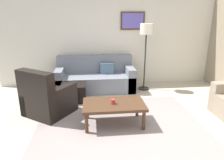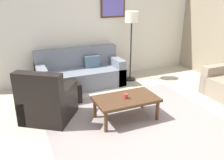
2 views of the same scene
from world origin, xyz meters
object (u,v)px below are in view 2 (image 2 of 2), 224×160
object	(u,v)px
armchair_leather	(47,104)
coffee_table	(126,100)
couch_main	(80,73)
cup	(126,96)
ottoman	(65,91)
lamp_standing	(132,24)
framed_artwork	(113,8)

from	to	relation	value
armchair_leather	coffee_table	xyz separation A→B (m)	(1.28, -0.51, 0.05)
couch_main	cup	world-z (taller)	couch_main
ottoman	lamp_standing	distance (m)	2.25
cup	framed_artwork	distance (m)	2.78
coffee_table	framed_artwork	distance (m)	2.80
framed_artwork	ottoman	bearing A→B (deg)	-144.80
armchair_leather	ottoman	world-z (taller)	armchair_leather
armchair_leather	lamp_standing	xyz separation A→B (m)	(2.29, 1.24, 1.10)
couch_main	ottoman	xyz separation A→B (m)	(-0.53, -0.72, -0.10)
couch_main	cup	distance (m)	1.95
ottoman	coffee_table	bearing A→B (deg)	-55.88
armchair_leather	lamp_standing	bearing A→B (deg)	28.43
cup	lamp_standing	size ratio (longest dim) A/B	0.05
couch_main	lamp_standing	world-z (taller)	lamp_standing
coffee_table	framed_artwork	xyz separation A→B (m)	(0.77, 2.30, 1.40)
couch_main	lamp_standing	xyz separation A→B (m)	(1.29, -0.15, 1.11)
couch_main	framed_artwork	distance (m)	1.84
couch_main	ottoman	bearing A→B (deg)	-126.33
couch_main	coffee_table	bearing A→B (deg)	-81.66
couch_main	lamp_standing	bearing A→B (deg)	-6.69
armchair_leather	lamp_standing	distance (m)	2.83
armchair_leather	cup	distance (m)	1.38
couch_main	armchair_leather	world-z (taller)	armchair_leather
coffee_table	cup	xyz separation A→B (m)	(-0.02, -0.02, 0.09)
cup	couch_main	bearing A→B (deg)	97.71
armchair_leather	framed_artwork	size ratio (longest dim) A/B	1.71
armchair_leather	cup	xyz separation A→B (m)	(1.27, -0.54, 0.14)
coffee_table	framed_artwork	size ratio (longest dim) A/B	1.69
ottoman	coffee_table	distance (m)	1.45
coffee_table	cup	size ratio (longest dim) A/B	13.18
armchair_leather	framed_artwork	world-z (taller)	framed_artwork
couch_main	framed_artwork	size ratio (longest dim) A/B	3.08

